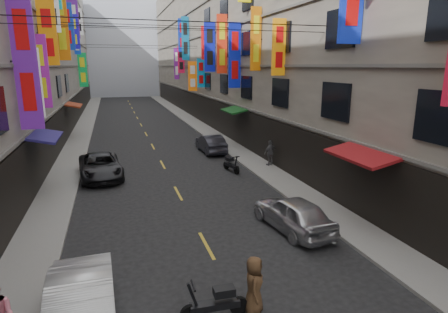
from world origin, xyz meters
TOP-DOWN VIEW (x-y plane):
  - sidewalk_left at (-6.00, 42.00)m, footprint 2.00×90.00m
  - sidewalk_right at (6.00, 42.00)m, footprint 2.00×90.00m
  - building_row_right at (11.99, 42.00)m, footprint 10.14×90.00m
  - haze_block at (0.00, 92.00)m, footprint 18.00×8.00m
  - shop_signage at (-0.16, 34.60)m, footprint 14.00×55.00m
  - street_awnings at (-1.26, 26.00)m, footprint 13.99×35.20m
  - overhead_cables at (0.00, 30.00)m, footprint 14.00×38.04m
  - lane_markings at (0.00, 39.00)m, footprint 0.12×80.20m
  - scooter_crossing at (-0.75, 13.99)m, footprint 1.80×0.50m
  - scooter_far_right at (3.86, 27.12)m, footprint 0.64×1.79m
  - car_left_mid at (-4.00, 14.22)m, footprint 1.72×4.49m
  - car_left_far at (-3.86, 28.08)m, footprint 2.74×5.15m
  - car_right_mid at (3.64, 18.34)m, footprint 2.19×4.28m
  - car_right_far at (4.00, 32.64)m, footprint 1.54×4.15m
  - pedestrian_rfar at (6.60, 27.42)m, footprint 1.08×0.79m
  - pedestrian_crossing at (0.28, 13.94)m, footprint 0.79×0.93m

SIDE VIEW (x-z plane):
  - lane_markings at x=0.00m, z-range 0.00..0.01m
  - sidewalk_left at x=-6.00m, z-range 0.00..0.12m
  - sidewalk_right at x=6.00m, z-range 0.00..0.12m
  - scooter_crossing at x=-0.75m, z-range -0.13..1.01m
  - scooter_far_right at x=3.86m, z-range -0.13..1.01m
  - car_right_far at x=4.00m, z-range 0.00..1.36m
  - car_left_far at x=-3.86m, z-range 0.00..1.38m
  - car_right_mid at x=3.64m, z-range 0.00..1.39m
  - car_left_mid at x=-4.00m, z-range 0.00..1.46m
  - pedestrian_crossing at x=0.28m, z-range 0.00..1.60m
  - pedestrian_rfar at x=6.60m, z-range 0.12..1.77m
  - street_awnings at x=-1.26m, z-range 2.80..3.20m
  - overhead_cables at x=0.00m, z-range 8.18..9.42m
  - shop_signage at x=-0.16m, z-range 3.08..15.26m
  - building_row_right at x=11.99m, z-range -0.01..18.99m
  - haze_block at x=0.00m, z-range 0.00..22.00m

